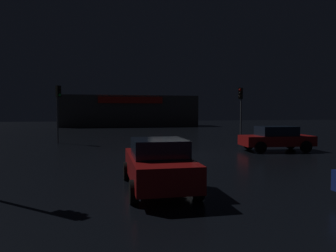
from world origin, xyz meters
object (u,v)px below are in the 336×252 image
at_px(car_far, 276,138).
at_px(traffic_signal_opposite, 241,102).
at_px(car_crossing, 158,164).
at_px(traffic_signal_cross_left, 58,99).
at_px(store_building, 129,111).

bearing_deg(car_far, traffic_signal_opposite, 81.27).
bearing_deg(traffic_signal_opposite, car_crossing, -122.92).
bearing_deg(car_far, traffic_signal_cross_left, 151.96).
distance_m(traffic_signal_cross_left, car_crossing, 15.97).
bearing_deg(store_building, traffic_signal_opposite, -73.74).
xyz_separation_m(traffic_signal_cross_left, car_crossing, (5.04, -14.94, -2.57)).
distance_m(store_building, car_far, 34.10).
xyz_separation_m(store_building, traffic_signal_cross_left, (-7.35, -26.15, 0.89)).
xyz_separation_m(traffic_signal_opposite, traffic_signal_cross_left, (-14.89, -0.28, 0.12)).
relative_size(traffic_signal_cross_left, car_crossing, 1.00).
height_order(traffic_signal_cross_left, car_far, traffic_signal_cross_left).
bearing_deg(car_crossing, car_far, 41.27).
bearing_deg(traffic_signal_cross_left, car_crossing, -71.35).
bearing_deg(store_building, car_crossing, -93.22).
xyz_separation_m(store_building, car_crossing, (-2.31, -41.08, -1.69)).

